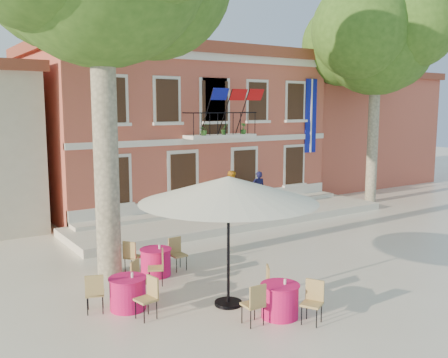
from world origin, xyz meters
TOP-DOWN VIEW (x-y plane):
  - ground at (0.00, 0.00)m, footprint 90.00×90.00m
  - main_building at (2.00, 9.99)m, footprint 13.50×9.59m
  - neighbor_east at (14.00, 11.00)m, footprint 9.40×9.40m
  - terrace at (2.00, 4.40)m, footprint 14.00×3.40m
  - plane_tree_east at (10.14, 4.18)m, footprint 5.50×5.50m
  - patio_umbrella at (-3.25, -2.81)m, footprint 4.22×4.22m
  - pedestrian_navy at (3.75, 5.12)m, footprint 0.69×0.58m
  - pedestrian_orange at (2.18, 4.89)m, footprint 1.07×0.98m
  - cafe_table_0 at (-3.76, 0.10)m, footprint 1.68×1.87m
  - cafe_table_1 at (-2.67, -4.04)m, footprint 1.65×1.87m
  - cafe_table_2 at (-5.37, -1.71)m, footprint 1.85×1.75m

SIDE VIEW (x-z plane):
  - ground at x=0.00m, z-range 0.00..0.00m
  - terrace at x=2.00m, z-range 0.00..0.30m
  - cafe_table_0 at x=-3.76m, z-range -0.05..0.90m
  - cafe_table_1 at x=-2.67m, z-range -0.05..0.90m
  - cafe_table_2 at x=-5.37m, z-range -0.05..0.90m
  - pedestrian_navy at x=3.75m, z-range 0.30..1.91m
  - pedestrian_orange at x=2.18m, z-range 0.30..2.07m
  - patio_umbrella at x=-3.25m, z-range 1.25..4.39m
  - neighbor_east at x=14.00m, z-range 0.02..6.42m
  - main_building at x=2.00m, z-range 0.03..7.53m
  - plane_tree_east at x=10.14m, z-range 2.60..13.39m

